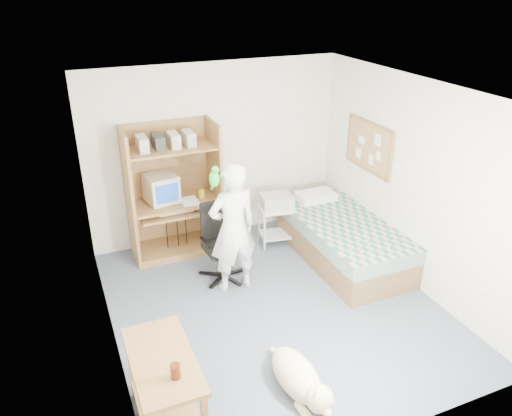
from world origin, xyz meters
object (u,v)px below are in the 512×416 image
Objects in this scene: bed at (343,240)px; side_desk at (165,383)px; office_chair at (221,252)px; dog at (299,378)px; person at (233,229)px; computer_hutch at (173,196)px; printer_cart at (276,219)px.

side_desk is (-2.85, -1.82, 0.21)m from bed.
dog is at bearing -93.98° from office_chair.
side_desk is 2.18m from person.
dog is (1.20, -0.10, -0.32)m from side_desk.
computer_hutch is 1.06m from office_chair.
office_chair reaches higher than printer_cart.
office_chair is at bearing -83.93° from person.
dog is at bearing -83.35° from computer_hutch.
bed is 1.66m from office_chair.
office_chair reaches higher than side_desk.
person reaches higher than office_chair.
person is 1.96m from dog.
computer_hutch is at bearing 73.86° from side_desk.
person is 1.31m from printer_cart.
dog is (-1.65, -1.92, -0.11)m from bed.
side_desk reaches higher than bed.
printer_cart reaches higher than dog.
printer_cart is at bearing -143.67° from person.
bed is 3.39m from side_desk.
computer_hutch is 3.12× the size of printer_cart.
office_chair is at bearing 87.69° from dog.
bed is at bearing -38.78° from printer_cart.
printer_cart is (1.35, -0.39, -0.44)m from computer_hutch.
side_desk is at bearing -106.14° from computer_hutch.
bed reaches higher than printer_cart.
office_chair is 0.56m from person.
dog is 1.87× the size of printer_cart.
office_chair is 1.11m from printer_cart.
dog is 2.84m from printer_cart.
printer_cart is (0.94, 0.80, -0.43)m from person.
office_chair is 2.16m from dog.
bed is at bearing -29.29° from computer_hutch.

